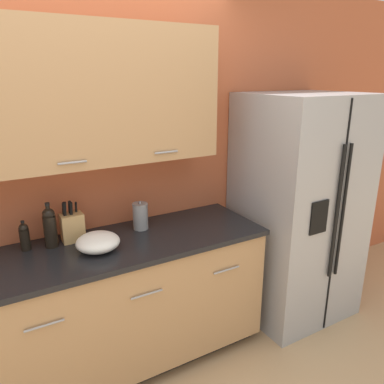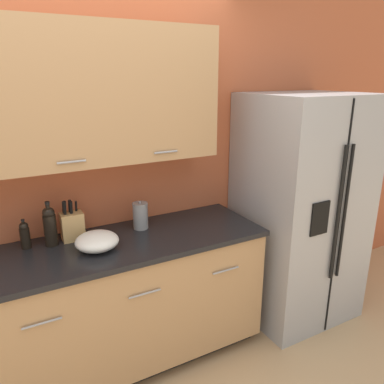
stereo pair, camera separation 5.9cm
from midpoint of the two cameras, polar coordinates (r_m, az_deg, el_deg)
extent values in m
cube|color=#BC5B38|center=(2.59, -18.29, 2.08)|extent=(10.00, 0.05, 2.60)
cube|color=tan|center=(2.33, -18.86, 13.65)|extent=(1.95, 0.32, 0.82)
cylinder|color=#99999E|center=(2.21, -17.15, 4.40)|extent=(0.16, 0.01, 0.01)
cylinder|color=#99999E|center=(2.39, -3.30, 6.10)|extent=(0.16, 0.01, 0.01)
cube|color=black|center=(2.91, -14.65, -23.99)|extent=(2.34, 0.54, 0.09)
cube|color=tan|center=(2.61, -15.20, -17.12)|extent=(2.38, 0.62, 0.81)
cube|color=black|center=(2.39, -15.93, -8.92)|extent=(2.41, 0.64, 0.03)
cylinder|color=#99999E|center=(2.19, -21.14, -18.18)|extent=(0.20, 0.01, 0.01)
cylinder|color=#99999E|center=(2.30, -6.44, -15.16)|extent=(0.20, 0.01, 0.01)
cylinder|color=#99999E|center=(2.53, 5.86, -11.81)|extent=(0.20, 0.01, 0.01)
cube|color=#9E9EA0|center=(3.15, 16.60, -2.54)|extent=(0.88, 0.76, 1.82)
cube|color=black|center=(2.91, 21.93, -4.74)|extent=(0.01, 0.01, 1.78)
cylinder|color=black|center=(2.85, 21.89, -3.28)|extent=(0.02, 0.02, 1.00)
cylinder|color=black|center=(2.90, 22.78, -3.02)|extent=(0.02, 0.02, 1.00)
cube|color=black|center=(2.74, 19.50, -3.84)|extent=(0.16, 0.01, 0.24)
cube|color=tan|center=(2.51, -17.12, -5.01)|extent=(0.14, 0.10, 0.18)
cylinder|color=black|center=(2.48, -18.32, -2.25)|extent=(0.02, 0.04, 0.08)
cylinder|color=black|center=(2.45, -18.20, -2.31)|extent=(0.02, 0.04, 0.10)
cylinder|color=black|center=(2.48, -17.47, -2.06)|extent=(0.02, 0.04, 0.09)
cylinder|color=black|center=(2.45, -17.32, -2.27)|extent=(0.02, 0.04, 0.09)
cylinder|color=black|center=(2.49, -16.61, -2.08)|extent=(0.01, 0.03, 0.07)
cylinder|color=black|center=(2.47, -20.12, -5.48)|extent=(0.08, 0.08, 0.20)
sphere|color=black|center=(2.43, -20.40, -3.01)|extent=(0.07, 0.07, 0.07)
cylinder|color=black|center=(2.42, -20.45, -2.55)|extent=(0.03, 0.03, 0.07)
cylinder|color=black|center=(2.41, -20.56, -1.59)|extent=(0.03, 0.03, 0.02)
cylinder|color=black|center=(2.50, -23.45, -6.45)|extent=(0.06, 0.06, 0.13)
sphere|color=black|center=(2.47, -23.66, -4.84)|extent=(0.06, 0.06, 0.06)
cylinder|color=black|center=(2.47, -23.69, -4.57)|extent=(0.02, 0.02, 0.05)
cylinder|color=black|center=(2.46, -23.77, -3.97)|extent=(0.02, 0.02, 0.01)
cylinder|color=gray|center=(2.59, -7.22, -3.73)|extent=(0.10, 0.10, 0.17)
cylinder|color=gray|center=(2.56, -7.29, -1.81)|extent=(0.11, 0.11, 0.01)
sphere|color=gray|center=(2.56, -7.31, -1.55)|extent=(0.02, 0.02, 0.02)
ellipsoid|color=white|center=(2.35, -13.58, -7.29)|extent=(0.26, 0.26, 0.11)
camera|label=1|loc=(0.03, -89.34, 0.21)|focal=35.00mm
camera|label=2|loc=(0.03, 90.66, -0.21)|focal=35.00mm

